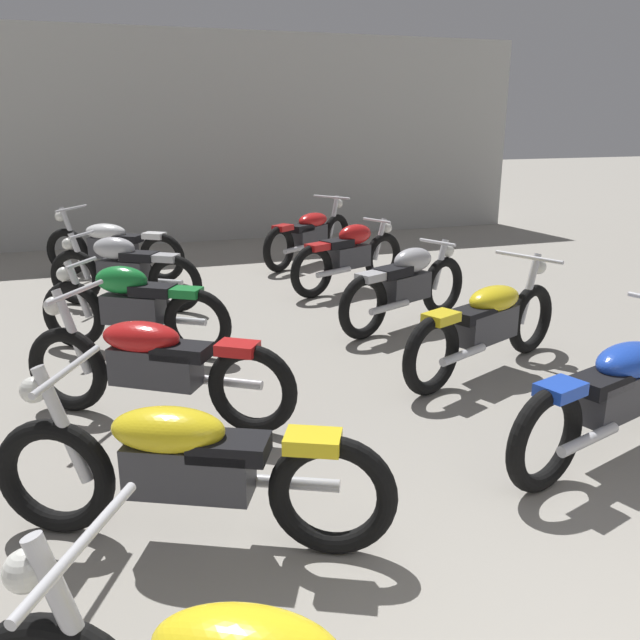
{
  "coord_description": "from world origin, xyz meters",
  "views": [
    {
      "loc": [
        -1.77,
        -0.7,
        2.19
      ],
      "look_at": [
        0.0,
        4.4,
        0.55
      ],
      "focal_mm": 37.83,
      "sensor_mm": 36.0,
      "label": 1
    }
  ],
  "objects_px": {
    "motorcycle_left_row_4": "(123,270)",
    "motorcycle_right_row_5": "(310,234)",
    "motorcycle_right_row_3": "(407,285)",
    "motorcycle_left_row_2": "(154,364)",
    "motorcycle_right_row_2": "(487,323)",
    "motorcycle_left_row_5": "(112,246)",
    "motorcycle_right_row_4": "(350,255)",
    "motorcycle_left_row_3": "(132,307)",
    "motorcycle_left_row_1": "(187,466)",
    "motorcycle_right_row_1": "(618,392)"
  },
  "relations": [
    {
      "from": "motorcycle_left_row_4",
      "to": "motorcycle_left_row_3",
      "type": "bearing_deg",
      "value": -90.47
    },
    {
      "from": "motorcycle_left_row_2",
      "to": "motorcycle_right_row_1",
      "type": "distance_m",
      "value": 3.22
    },
    {
      "from": "motorcycle_left_row_4",
      "to": "motorcycle_right_row_5",
      "type": "relative_size",
      "value": 0.93
    },
    {
      "from": "motorcycle_left_row_2",
      "to": "motorcycle_right_row_2",
      "type": "distance_m",
      "value": 2.87
    },
    {
      "from": "motorcycle_left_row_3",
      "to": "motorcycle_left_row_5",
      "type": "bearing_deg",
      "value": 90.53
    },
    {
      "from": "motorcycle_right_row_5",
      "to": "motorcycle_left_row_3",
      "type": "bearing_deg",
      "value": -130.57
    },
    {
      "from": "motorcycle_right_row_3",
      "to": "motorcycle_right_row_4",
      "type": "height_order",
      "value": "same"
    },
    {
      "from": "motorcycle_left_row_4",
      "to": "motorcycle_right_row_4",
      "type": "relative_size",
      "value": 0.92
    },
    {
      "from": "motorcycle_left_row_2",
      "to": "motorcycle_left_row_5",
      "type": "bearing_deg",
      "value": 90.76
    },
    {
      "from": "motorcycle_left_row_1",
      "to": "motorcycle_left_row_4",
      "type": "distance_m",
      "value": 4.86
    },
    {
      "from": "motorcycle_left_row_2",
      "to": "motorcycle_right_row_1",
      "type": "relative_size",
      "value": 0.88
    },
    {
      "from": "motorcycle_left_row_3",
      "to": "motorcycle_right_row_2",
      "type": "height_order",
      "value": "motorcycle_right_row_2"
    },
    {
      "from": "motorcycle_left_row_5",
      "to": "motorcycle_right_row_3",
      "type": "distance_m",
      "value": 4.42
    },
    {
      "from": "motorcycle_left_row_5",
      "to": "motorcycle_right_row_4",
      "type": "height_order",
      "value": "motorcycle_left_row_5"
    },
    {
      "from": "motorcycle_left_row_1",
      "to": "motorcycle_right_row_3",
      "type": "xyz_separation_m",
      "value": [
        2.8,
        3.13,
        0.01
      ]
    },
    {
      "from": "motorcycle_right_row_3",
      "to": "motorcycle_right_row_5",
      "type": "distance_m",
      "value": 3.44
    },
    {
      "from": "motorcycle_right_row_3",
      "to": "motorcycle_right_row_4",
      "type": "relative_size",
      "value": 1.0
    },
    {
      "from": "motorcycle_left_row_4",
      "to": "motorcycle_right_row_4",
      "type": "distance_m",
      "value": 2.85
    },
    {
      "from": "motorcycle_left_row_2",
      "to": "motorcycle_left_row_4",
      "type": "distance_m",
      "value": 3.28
    },
    {
      "from": "motorcycle_right_row_2",
      "to": "motorcycle_right_row_4",
      "type": "relative_size",
      "value": 1.1
    },
    {
      "from": "motorcycle_left_row_3",
      "to": "motorcycle_right_row_3",
      "type": "bearing_deg",
      "value": -1.43
    },
    {
      "from": "motorcycle_right_row_1",
      "to": "motorcycle_right_row_5",
      "type": "distance_m",
      "value": 6.52
    },
    {
      "from": "motorcycle_right_row_5",
      "to": "motorcycle_left_row_2",
      "type": "bearing_deg",
      "value": -119.74
    },
    {
      "from": "motorcycle_right_row_3",
      "to": "motorcycle_right_row_4",
      "type": "bearing_deg",
      "value": 89.34
    },
    {
      "from": "motorcycle_right_row_4",
      "to": "motorcycle_left_row_1",
      "type": "bearing_deg",
      "value": -120.25
    },
    {
      "from": "motorcycle_right_row_2",
      "to": "motorcycle_right_row_4",
      "type": "xyz_separation_m",
      "value": [
        -0.04,
        3.16,
        0.01
      ]
    },
    {
      "from": "motorcycle_left_row_5",
      "to": "motorcycle_right_row_5",
      "type": "xyz_separation_m",
      "value": [
        2.91,
        0.08,
        0.0
      ]
    },
    {
      "from": "motorcycle_left_row_5",
      "to": "motorcycle_right_row_3",
      "type": "relative_size",
      "value": 0.99
    },
    {
      "from": "motorcycle_left_row_4",
      "to": "motorcycle_right_row_1",
      "type": "xyz_separation_m",
      "value": [
        2.86,
        -4.81,
        -0.01
      ]
    },
    {
      "from": "motorcycle_left_row_5",
      "to": "motorcycle_right_row_4",
      "type": "relative_size",
      "value": 0.99
    },
    {
      "from": "motorcycle_right_row_1",
      "to": "motorcycle_right_row_4",
      "type": "height_order",
      "value": "motorcycle_right_row_1"
    },
    {
      "from": "motorcycle_right_row_4",
      "to": "motorcycle_right_row_5",
      "type": "bearing_deg",
      "value": 89.22
    },
    {
      "from": "motorcycle_left_row_5",
      "to": "motorcycle_right_row_4",
      "type": "distance_m",
      "value": 3.33
    },
    {
      "from": "motorcycle_left_row_5",
      "to": "motorcycle_right_row_2",
      "type": "bearing_deg",
      "value": -58.68
    },
    {
      "from": "motorcycle_left_row_4",
      "to": "motorcycle_right_row_1",
      "type": "bearing_deg",
      "value": -59.31
    },
    {
      "from": "motorcycle_left_row_3",
      "to": "motorcycle_right_row_2",
      "type": "relative_size",
      "value": 0.84
    },
    {
      "from": "motorcycle_left_row_3",
      "to": "motorcycle_right_row_5",
      "type": "distance_m",
      "value": 4.43
    },
    {
      "from": "motorcycle_left_row_5",
      "to": "motorcycle_right_row_1",
      "type": "height_order",
      "value": "same"
    },
    {
      "from": "motorcycle_left_row_5",
      "to": "motorcycle_left_row_2",
      "type": "bearing_deg",
      "value": -89.24
    },
    {
      "from": "motorcycle_right_row_3",
      "to": "motorcycle_left_row_1",
      "type": "bearing_deg",
      "value": -131.79
    },
    {
      "from": "motorcycle_left_row_1",
      "to": "motorcycle_left_row_5",
      "type": "bearing_deg",
      "value": 90.63
    },
    {
      "from": "motorcycle_left_row_2",
      "to": "motorcycle_right_row_2",
      "type": "relative_size",
      "value": 0.91
    },
    {
      "from": "motorcycle_left_row_4",
      "to": "motorcycle_right_row_3",
      "type": "height_order",
      "value": "same"
    },
    {
      "from": "motorcycle_left_row_4",
      "to": "motorcycle_right_row_5",
      "type": "bearing_deg",
      "value": 30.74
    },
    {
      "from": "motorcycle_left_row_5",
      "to": "motorcycle_right_row_5",
      "type": "relative_size",
      "value": 1.01
    },
    {
      "from": "motorcycle_right_row_3",
      "to": "motorcycle_right_row_5",
      "type": "xyz_separation_m",
      "value": [
        0.04,
        3.44,
        -0.01
      ]
    },
    {
      "from": "motorcycle_left_row_1",
      "to": "motorcycle_right_row_3",
      "type": "distance_m",
      "value": 4.2
    },
    {
      "from": "motorcycle_left_row_2",
      "to": "motorcycle_right_row_4",
      "type": "xyz_separation_m",
      "value": [
        2.83,
        3.25,
        0.01
      ]
    },
    {
      "from": "motorcycle_left_row_3",
      "to": "motorcycle_right_row_5",
      "type": "relative_size",
      "value": 0.94
    },
    {
      "from": "motorcycle_left_row_4",
      "to": "motorcycle_right_row_5",
      "type": "distance_m",
      "value": 3.34
    }
  ]
}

